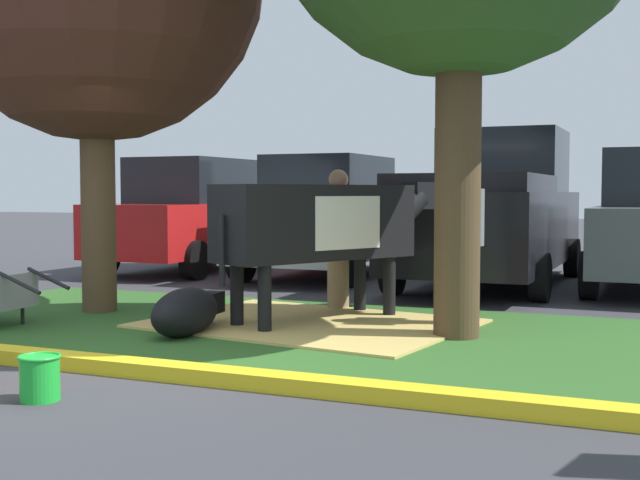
# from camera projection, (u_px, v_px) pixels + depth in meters

# --- Properties ---
(ground_plane) EXTENTS (80.00, 80.00, 0.00)m
(ground_plane) POSITION_uv_depth(u_px,v_px,m) (126.00, 360.00, 6.99)
(ground_plane) COLOR #38383D
(grass_island) EXTENTS (8.29, 4.26, 0.02)m
(grass_island) POSITION_uv_depth(u_px,v_px,m) (247.00, 328.00, 8.60)
(grass_island) COLOR #2D5B23
(grass_island) RESTS_ON ground
(curb_yellow) EXTENTS (9.49, 0.24, 0.12)m
(curb_yellow) POSITION_uv_depth(u_px,v_px,m) (109.00, 365.00, 6.50)
(curb_yellow) COLOR yellow
(curb_yellow) RESTS_ON ground
(hay_bedding) EXTENTS (3.51, 2.83, 0.04)m
(hay_bedding) POSITION_uv_depth(u_px,v_px,m) (309.00, 324.00, 8.75)
(hay_bedding) COLOR tan
(hay_bedding) RESTS_ON ground
(cow_holstein) EXTENTS (1.81, 2.93, 1.54)m
(cow_holstein) POSITION_uv_depth(u_px,v_px,m) (324.00, 223.00, 8.95)
(cow_holstein) COLOR black
(cow_holstein) RESTS_ON ground
(calf_lying) EXTENTS (0.59, 1.32, 0.48)m
(calf_lying) POSITION_uv_depth(u_px,v_px,m) (187.00, 312.00, 8.15)
(calf_lying) COLOR black
(calf_lying) RESTS_ON ground
(person_handler) EXTENTS (0.34, 0.53, 1.69)m
(person_handler) POSITION_uv_depth(u_px,v_px,m) (468.00, 241.00, 8.63)
(person_handler) COLOR maroon
(person_handler) RESTS_ON ground
(person_visitor_near) EXTENTS (0.53, 0.34, 1.69)m
(person_visitor_near) POSITION_uv_depth(u_px,v_px,m) (338.00, 235.00, 9.85)
(person_visitor_near) COLOR #9E7F5B
(person_visitor_near) RESTS_ON ground
(bucket_green) EXTENTS (0.29, 0.29, 0.31)m
(bucket_green) POSITION_uv_depth(u_px,v_px,m) (40.00, 377.00, 5.62)
(bucket_green) COLOR green
(bucket_green) RESTS_ON ground
(sedan_red) EXTENTS (2.03, 4.41, 2.02)m
(sedan_red) POSITION_uv_depth(u_px,v_px,m) (194.00, 216.00, 14.97)
(sedan_red) COLOR red
(sedan_red) RESTS_ON ground
(hatchback_white) EXTENTS (2.03, 4.41, 2.02)m
(hatchback_white) POSITION_uv_depth(u_px,v_px,m) (329.00, 218.00, 13.93)
(hatchback_white) COLOR silver
(hatchback_white) RESTS_ON ground
(pickup_truck_black) EXTENTS (2.23, 5.41, 2.42)m
(pickup_truck_black) POSITION_uv_depth(u_px,v_px,m) (493.00, 212.00, 12.71)
(pickup_truck_black) COLOR black
(pickup_truck_black) RESTS_ON ground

